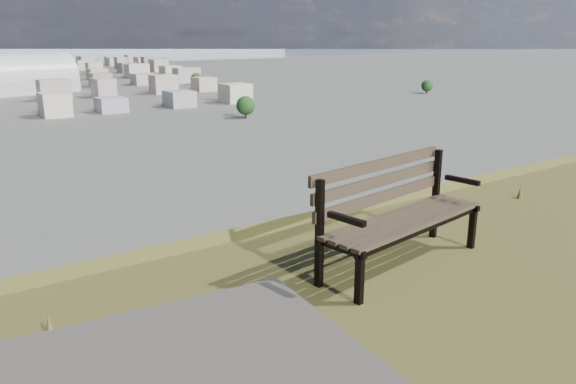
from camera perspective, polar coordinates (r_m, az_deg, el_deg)
park_bench at (r=5.62m, az=10.89°, el=-1.57°), size 2.04×0.93×1.03m
arena at (r=292.96m, az=-26.54°, el=9.99°), size 61.79×37.22×24.36m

